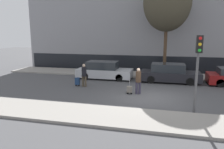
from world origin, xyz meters
name	(u,v)px	position (x,y,z in m)	size (l,w,h in m)	color
ground_plane	(147,97)	(0.00, 0.00, 0.00)	(80.00, 80.00, 0.00)	#4C4C4F
sidewalk_near	(140,119)	(0.00, -3.75, 0.06)	(28.00, 2.50, 0.12)	gray
sidewalk_far	(153,75)	(0.00, 7.00, 0.06)	(28.00, 3.00, 0.12)	gray
building_facade	(157,25)	(0.00, 10.73, 4.65)	(28.00, 3.12, 9.32)	gray
parked_car_0	(104,71)	(-4.07, 4.71, 0.69)	(4.68, 1.85, 1.48)	#B7BABF
parked_car_1	(169,74)	(1.36, 4.65, 0.68)	(4.65, 1.88, 1.47)	black
pedestrian_left	(84,74)	(-4.68, 1.58, 0.95)	(0.35, 0.34, 1.67)	#4C4233
trolley_left	(77,81)	(-5.23, 1.61, 0.37)	(0.34, 0.29, 1.17)	navy
pedestrian_right	(138,79)	(-0.62, 0.55, 0.95)	(0.34, 0.34, 1.68)	#383347
trolley_right	(130,89)	(-1.15, 0.38, 0.31)	(0.34, 0.29, 1.05)	slate
traffic_light	(198,59)	(2.46, -2.36, 2.68)	(0.28, 0.47, 3.75)	#515154
parked_bicycle	(178,72)	(2.11, 6.92, 0.49)	(1.77, 0.06, 0.96)	black
bare_tree_near_crossing	(167,2)	(0.93, 6.66, 6.40)	(4.01, 4.01, 8.75)	#4C3826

